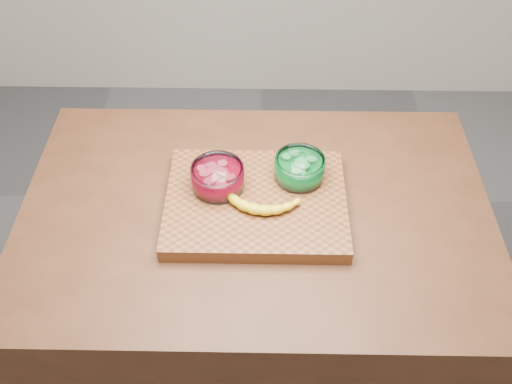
{
  "coord_description": "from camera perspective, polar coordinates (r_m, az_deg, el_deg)",
  "views": [
    {
      "loc": [
        0.02,
        -0.97,
        1.97
      ],
      "look_at": [
        0.0,
        0.0,
        0.96
      ],
      "focal_mm": 40.0,
      "sensor_mm": 36.0,
      "label": 1
    }
  ],
  "objects": [
    {
      "name": "banana",
      "position": [
        1.39,
        0.4,
        -0.64
      ],
      "size": [
        0.23,
        0.13,
        0.03
      ],
      "primitive_type": null,
      "color": "yellow",
      "rests_on": "cutting_board"
    },
    {
      "name": "ground",
      "position": [
        2.2,
        -0.0,
        -17.58
      ],
      "size": [
        3.5,
        3.5,
        0.0
      ],
      "primitive_type": "plane",
      "color": "#545459",
      "rests_on": "ground"
    },
    {
      "name": "bowl_green",
      "position": [
        1.45,
        4.38,
        2.39
      ],
      "size": [
        0.13,
        0.13,
        0.06
      ],
      "color": "white",
      "rests_on": "cutting_board"
    },
    {
      "name": "bowl_red",
      "position": [
        1.43,
        -3.84,
        1.48
      ],
      "size": [
        0.13,
        0.13,
        0.06
      ],
      "color": "white",
      "rests_on": "cutting_board"
    },
    {
      "name": "counter",
      "position": [
        1.81,
        -0.0,
        -11.26
      ],
      "size": [
        1.2,
        0.8,
        0.9
      ],
      "primitive_type": "cube",
      "color": "#482715",
      "rests_on": "ground"
    },
    {
      "name": "cutting_board",
      "position": [
        1.43,
        -0.0,
        -1.11
      ],
      "size": [
        0.45,
        0.35,
        0.04
      ],
      "primitive_type": "cube",
      "color": "brown",
      "rests_on": "counter"
    }
  ]
}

